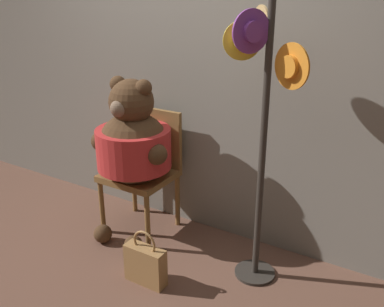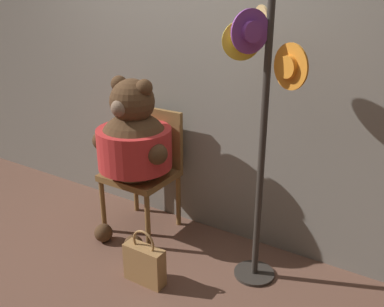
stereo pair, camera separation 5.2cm
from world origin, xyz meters
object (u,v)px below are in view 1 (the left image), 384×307
hat_display_rack (262,116)px  handbag_on_ground (145,264)px  teddy_bear (133,144)px  chair (145,165)px

hat_display_rack → handbag_on_ground: (-0.59, -0.43, -1.01)m
handbag_on_ground → teddy_bear: bearing=133.2°
hat_display_rack → chair: bearing=169.9°
chair → handbag_on_ground: chair is taller
hat_display_rack → handbag_on_ground: 1.25m
chair → handbag_on_ground: (0.45, -0.62, -0.40)m
teddy_bear → hat_display_rack: 1.09m
chair → hat_display_rack: 1.22m
teddy_bear → handbag_on_ground: size_ratio=3.19×
chair → teddy_bear: (0.02, -0.16, 0.23)m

